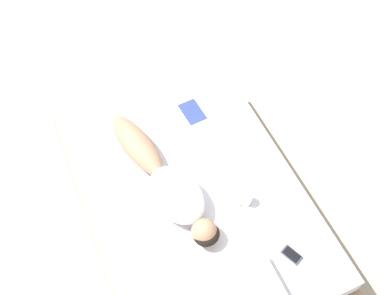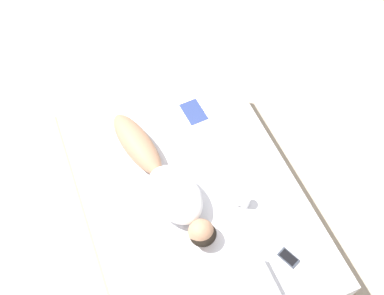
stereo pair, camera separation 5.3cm
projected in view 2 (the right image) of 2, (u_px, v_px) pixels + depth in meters
name	position (u px, v px, depth m)	size (l,w,h in m)	color
ground_plane	(188.00, 219.00, 3.66)	(12.00, 12.00, 0.00)	#B7A88E
bed	(188.00, 203.00, 3.41)	(1.51, 2.21, 0.59)	tan
person	(165.00, 181.00, 3.07)	(0.47, 1.25, 0.21)	#A37556
open_magazine	(206.00, 107.00, 3.54)	(0.48, 0.36, 0.01)	silver
coffee_mug	(244.00, 200.00, 3.04)	(0.12, 0.08, 0.10)	white
cell_phone	(288.00, 258.00, 2.87)	(0.12, 0.15, 0.01)	#333842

